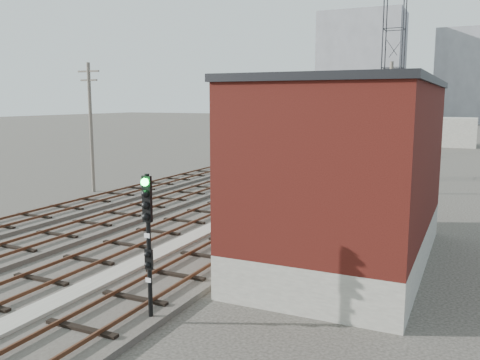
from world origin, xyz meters
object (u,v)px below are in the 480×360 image
Objects in this scene: car_red at (241,153)px; car_grey at (271,144)px; signal_mast at (148,235)px; site_trailer at (263,145)px; switch_stand at (288,164)px; car_silver at (233,151)px.

car_grey is at bearing -11.85° from car_red.
signal_mast reaches higher than site_trailer.
car_red is at bearing 111.28° from signal_mast.
car_grey is at bearing 124.30° from switch_stand.
signal_mast reaches higher than car_grey.
car_red is (-15.01, 38.54, -1.93)m from signal_mast.
switch_stand is 11.58m from car_silver.
signal_mast is 1.03× the size of car_grey.
signal_mast reaches higher than car_silver.
car_silver is at bearing 150.55° from switch_stand.
car_red is 1.85m from car_silver.
switch_stand is at bearing -146.68° from car_red.
car_silver is at bearing -170.63° from site_trailer.
car_silver is at bearing 34.68° from car_red.
signal_mast is at bearing -76.11° from site_trailer.
site_trailer is at bearing -63.33° from car_red.
signal_mast is at bearing 174.84° from car_grey.
site_trailer is at bearing -80.76° from car_silver.
car_grey is at bearing 103.16° from site_trailer.
switch_stand is 0.18× the size of site_trailer.
car_silver reaches higher than car_grey.
site_trailer is at bearing 107.98° from signal_mast.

